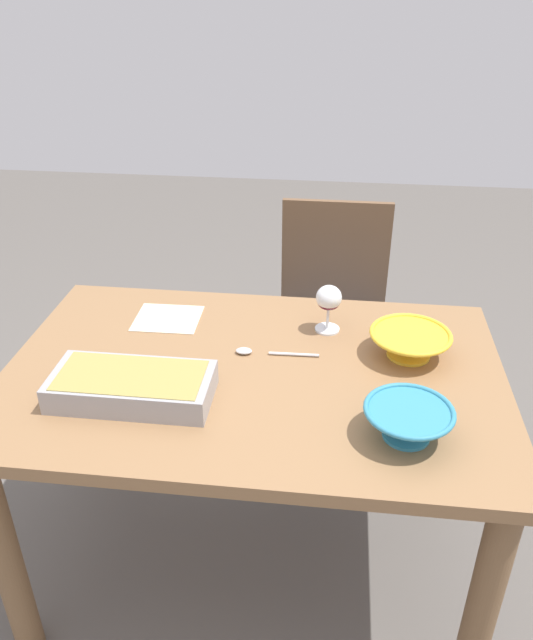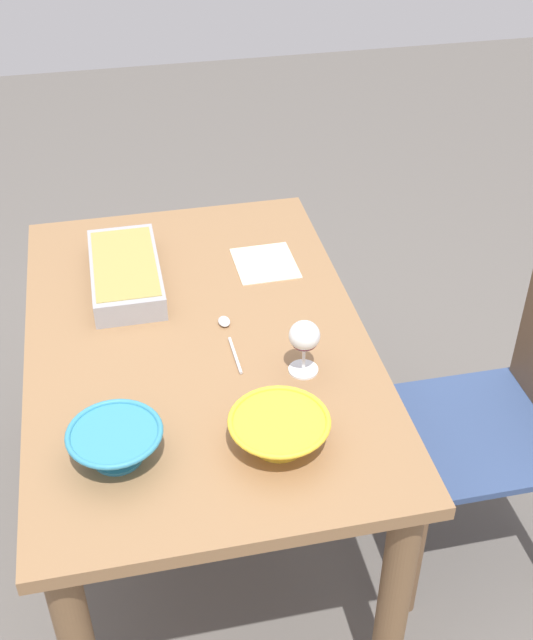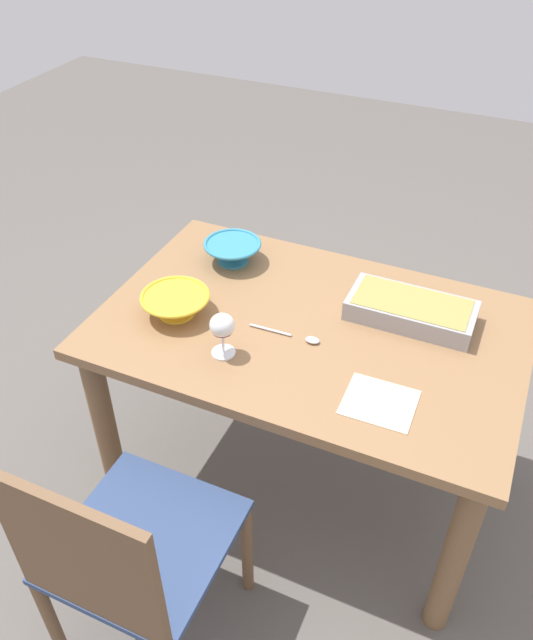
{
  "view_description": "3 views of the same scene",
  "coord_description": "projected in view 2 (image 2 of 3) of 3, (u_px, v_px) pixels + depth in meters",
  "views": [
    {
      "loc": [
        0.2,
        -1.34,
        1.65
      ],
      "look_at": [
        0.02,
        0.13,
        0.8
      ],
      "focal_mm": 35.31,
      "sensor_mm": 36.0,
      "label": 1
    },
    {
      "loc": [
        1.61,
        -0.17,
        1.99
      ],
      "look_at": [
        0.02,
        0.17,
        0.76
      ],
      "focal_mm": 45.94,
      "sensor_mm": 36.0,
      "label": 2
    },
    {
      "loc": [
        -0.5,
        1.46,
        1.97
      ],
      "look_at": [
        0.11,
        0.08,
        0.76
      ],
      "focal_mm": 35.99,
      "sensor_mm": 36.0,
      "label": 3
    }
  ],
  "objects": [
    {
      "name": "mixing_bowl",
      "position": [
        279.0,
        430.0,
        1.72
      ],
      "size": [
        0.22,
        0.22,
        0.07
      ],
      "color": "yellow",
      "rests_on": "dining_table"
    },
    {
      "name": "ground_plane",
      "position": [
        209.0,
        524.0,
        2.48
      ],
      "size": [
        8.0,
        8.0,
        0.0
      ],
      "primitive_type": "plane",
      "color": "#5B5651"
    },
    {
      "name": "small_bowl",
      "position": [
        116.0,
        443.0,
        1.69
      ],
      "size": [
        0.2,
        0.2,
        0.08
      ],
      "color": "teal",
      "rests_on": "dining_table"
    },
    {
      "name": "wine_glass",
      "position": [
        304.0,
        339.0,
        1.88
      ],
      "size": [
        0.07,
        0.07,
        0.14
      ],
      "color": "white",
      "rests_on": "dining_table"
    },
    {
      "name": "serving_spoon",
      "position": [
        228.0,
        332.0,
        2.05
      ],
      "size": [
        0.23,
        0.03,
        0.01
      ],
      "color": "silver",
      "rests_on": "dining_table"
    },
    {
      "name": "casserole_dish",
      "position": [
        125.0,
        272.0,
        2.21
      ],
      "size": [
        0.39,
        0.18,
        0.07
      ],
      "color": "#99999E",
      "rests_on": "dining_table"
    },
    {
      "name": "dining_table",
      "position": [
        199.0,
        373.0,
        2.12
      ],
      "size": [
        1.3,
        0.84,
        0.73
      ],
      "color": "olive",
      "rests_on": "ground_plane"
    },
    {
      "name": "chair",
      "position": [
        506.0,
        414.0,
        2.17
      ],
      "size": [
        0.44,
        0.46,
        0.88
      ],
      "color": "#334772",
      "rests_on": "ground_plane"
    },
    {
      "name": "napkin",
      "position": [
        265.0,
        263.0,
        2.31
      ],
      "size": [
        0.19,
        0.17,
        0.0
      ],
      "primitive_type": "cube",
      "rotation": [
        0.0,
        0.0,
        0.02
      ],
      "color": "beige",
      "rests_on": "dining_table"
    }
  ]
}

